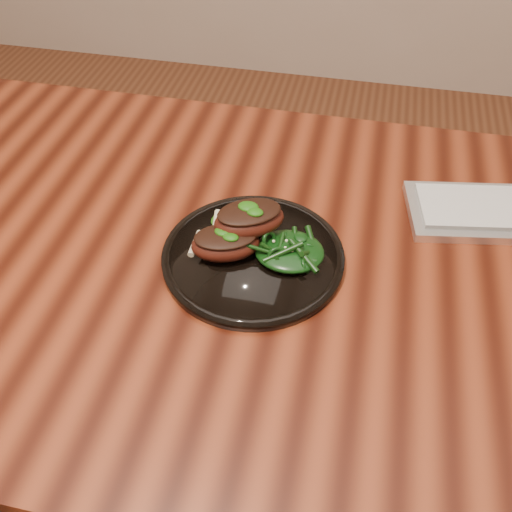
{
  "coord_description": "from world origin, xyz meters",
  "views": [
    {
      "loc": [
        0.13,
        -0.57,
        1.33
      ],
      "look_at": [
        0.02,
        -0.03,
        0.78
      ],
      "focal_mm": 40.0,
      "sensor_mm": 36.0,
      "label": 1
    }
  ],
  "objects_px": {
    "plate": "(253,256)",
    "lamb_chop_front": "(225,243)",
    "greens_heap": "(289,248)",
    "desk": "(249,292)"
  },
  "relations": [
    {
      "from": "desk",
      "to": "lamb_chop_front",
      "type": "distance_m",
      "value": 0.12
    },
    {
      "from": "plate",
      "to": "lamb_chop_front",
      "type": "xyz_separation_m",
      "value": [
        -0.04,
        -0.01,
        0.03
      ]
    },
    {
      "from": "lamb_chop_front",
      "to": "greens_heap",
      "type": "distance_m",
      "value": 0.09
    },
    {
      "from": "desk",
      "to": "greens_heap",
      "type": "distance_m",
      "value": 0.13
    },
    {
      "from": "desk",
      "to": "greens_heap",
      "type": "relative_size",
      "value": 16.3
    },
    {
      "from": "plate",
      "to": "greens_heap",
      "type": "relative_size",
      "value": 2.63
    },
    {
      "from": "desk",
      "to": "plate",
      "type": "xyz_separation_m",
      "value": [
        0.01,
        -0.01,
        0.09
      ]
    },
    {
      "from": "plate",
      "to": "greens_heap",
      "type": "bearing_deg",
      "value": 5.19
    },
    {
      "from": "desk",
      "to": "lamb_chop_front",
      "type": "height_order",
      "value": "lamb_chop_front"
    },
    {
      "from": "lamb_chop_front",
      "to": "plate",
      "type": "bearing_deg",
      "value": 13.81
    }
  ]
}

